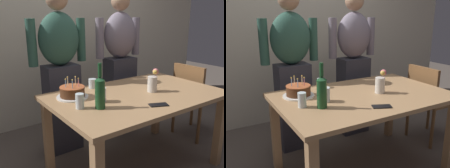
{
  "view_description": "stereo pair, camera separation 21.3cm",
  "coord_description": "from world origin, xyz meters",
  "views": [
    {
      "loc": [
        -1.4,
        -1.57,
        1.42
      ],
      "look_at": [
        -0.2,
        0.09,
        0.84
      ],
      "focal_mm": 40.28,
      "sensor_mm": 36.0,
      "label": 1
    },
    {
      "loc": [
        -1.23,
        -1.69,
        1.42
      ],
      "look_at": [
        -0.2,
        0.09,
        0.84
      ],
      "focal_mm": 40.28,
      "sensor_mm": 36.0,
      "label": 2
    }
  ],
  "objects": [
    {
      "name": "ground_plane",
      "position": [
        0.0,
        0.0,
        0.0
      ],
      "size": [
        10.0,
        10.0,
        0.0
      ],
      "primitive_type": "plane",
      "color": "#564C44"
    },
    {
      "name": "back_wall",
      "position": [
        0.0,
        1.55,
        1.3
      ],
      "size": [
        5.2,
        0.1,
        2.6
      ],
      "primitive_type": "cube",
      "color": "beige",
      "rests_on": "ground_plane"
    },
    {
      "name": "dining_table",
      "position": [
        0.0,
        0.0,
        0.64
      ],
      "size": [
        1.5,
        0.96,
        0.74
      ],
      "color": "#A37A51",
      "rests_on": "ground_plane"
    },
    {
      "name": "birthday_cake",
      "position": [
        -0.51,
        0.23,
        0.79
      ],
      "size": [
        0.27,
        0.27,
        0.17
      ],
      "color": "white",
      "rests_on": "dining_table"
    },
    {
      "name": "water_glass_near",
      "position": [
        -0.23,
        0.38,
        0.78
      ],
      "size": [
        0.07,
        0.07,
        0.09
      ],
      "primitive_type": "cylinder",
      "color": "silver",
      "rests_on": "dining_table"
    },
    {
      "name": "water_glass_far",
      "position": [
        -0.58,
        -0.02,
        0.8
      ],
      "size": [
        0.06,
        0.06,
        0.11
      ],
      "primitive_type": "cylinder",
      "color": "silver",
      "rests_on": "dining_table"
    },
    {
      "name": "water_glass_side",
      "position": [
        -0.37,
        0.01,
        0.8
      ],
      "size": [
        0.08,
        0.08,
        0.12
      ],
      "primitive_type": "cylinder",
      "color": "silver",
      "rests_on": "dining_table"
    },
    {
      "name": "wine_bottle",
      "position": [
        -0.45,
        -0.11,
        0.87
      ],
      "size": [
        0.08,
        0.08,
        0.34
      ],
      "color": "#194723",
      "rests_on": "dining_table"
    },
    {
      "name": "cell_phone",
      "position": [
        -0.06,
        -0.32,
        0.74
      ],
      "size": [
        0.16,
        0.12,
        0.01
      ],
      "primitive_type": "cube",
      "rotation": [
        0.0,
        0.0,
        -0.42
      ],
      "color": "black",
      "rests_on": "dining_table"
    },
    {
      "name": "flower_vase",
      "position": [
        0.15,
        -0.04,
        0.83
      ],
      "size": [
        0.09,
        0.09,
        0.21
      ],
      "color": "silver",
      "rests_on": "dining_table"
    },
    {
      "name": "person_man_bearded",
      "position": [
        -0.38,
        0.73,
        0.87
      ],
      "size": [
        0.61,
        0.27,
        1.66
      ],
      "rotation": [
        0.0,
        0.0,
        3.14
      ],
      "color": "#33333D",
      "rests_on": "ground_plane"
    },
    {
      "name": "person_woman_cardigan",
      "position": [
        0.37,
        0.73,
        0.87
      ],
      "size": [
        0.61,
        0.27,
        1.66
      ],
      "rotation": [
        0.0,
        0.0,
        3.14
      ],
      "color": "#33333D",
      "rests_on": "ground_plane"
    },
    {
      "name": "dining_chair",
      "position": [
        0.96,
        0.11,
        0.52
      ],
      "size": [
        0.42,
        0.42,
        0.87
      ],
      "rotation": [
        0.0,
        0.0,
        1.57
      ],
      "color": "brown",
      "rests_on": "ground_plane"
    }
  ]
}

